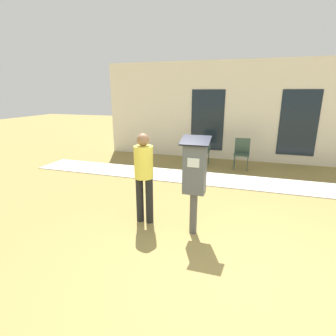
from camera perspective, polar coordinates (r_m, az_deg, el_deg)
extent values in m
plane|color=olive|center=(3.63, 14.60, -22.26)|extent=(40.00, 40.00, 0.00)
cube|color=beige|center=(6.97, 16.46, -2.99)|extent=(12.00, 1.10, 0.02)
cube|color=beige|center=(9.05, 17.73, 11.54)|extent=(10.00, 0.24, 3.20)
cube|color=#19232D|center=(9.06, 8.56, 10.22)|extent=(1.10, 0.02, 2.00)
cube|color=#19232D|center=(9.05, 26.53, 8.71)|extent=(1.10, 0.02, 2.00)
cylinder|color=#4C4C4C|center=(4.30, 5.54, -9.73)|extent=(0.12, 0.12, 0.70)
cube|color=#4C5156|center=(4.03, 5.83, -0.10)|extent=(0.34, 0.22, 0.80)
cube|color=silver|center=(3.89, 5.53, 1.14)|extent=(0.18, 0.01, 0.14)
cube|color=black|center=(3.93, 6.01, 5.96)|extent=(0.44, 0.31, 0.12)
cylinder|color=black|center=(4.66, -6.14, -6.80)|extent=(0.13, 0.13, 0.82)
cylinder|color=black|center=(4.60, -4.07, -7.09)|extent=(0.13, 0.13, 0.82)
cylinder|color=#EADB4C|center=(4.40, -5.33, 1.27)|extent=(0.32, 0.32, 0.55)
sphere|color=#8C6647|center=(4.32, -5.47, 6.15)|extent=(0.21, 0.21, 0.21)
cylinder|color=#334738|center=(8.19, 5.81, 1.93)|extent=(0.03, 0.03, 0.42)
cylinder|color=#334738|center=(8.13, 8.43, 1.72)|extent=(0.03, 0.03, 0.42)
cylinder|color=#334738|center=(8.55, 6.34, 2.53)|extent=(0.03, 0.03, 0.42)
cylinder|color=#334738|center=(8.49, 8.85, 2.33)|extent=(0.03, 0.03, 0.42)
cube|color=#334738|center=(8.29, 7.42, 3.67)|extent=(0.44, 0.44, 0.04)
cube|color=#334738|center=(8.43, 7.72, 5.53)|extent=(0.44, 0.04, 0.44)
cylinder|color=#334738|center=(7.93, 14.15, 1.02)|extent=(0.03, 0.03, 0.42)
cylinder|color=#334738|center=(7.92, 16.89, 0.79)|extent=(0.03, 0.03, 0.42)
cylinder|color=#334738|center=(8.29, 14.33, 1.68)|extent=(0.03, 0.03, 0.42)
cylinder|color=#334738|center=(8.29, 16.95, 1.46)|extent=(0.03, 0.03, 0.42)
cube|color=#334738|center=(8.05, 15.70, 2.82)|extent=(0.44, 0.44, 0.04)
cube|color=#334738|center=(8.20, 15.89, 4.75)|extent=(0.44, 0.04, 0.44)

